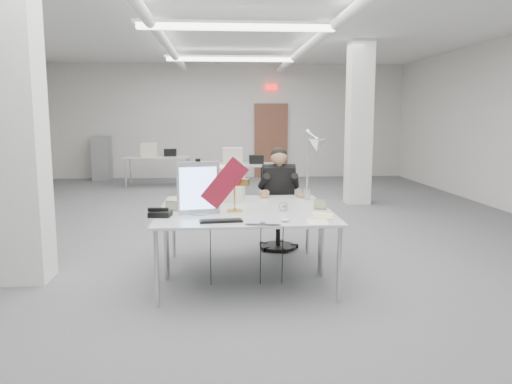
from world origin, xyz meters
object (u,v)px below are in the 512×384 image
architect_lamp (311,166)px  desk_main (247,218)px  office_chair (278,212)px  monitor (198,188)px  seated_person (279,182)px  bankers_lamp (235,197)px  laptop (263,224)px  desk_phone (160,214)px  beige_monitor (226,183)px

architect_lamp → desk_main: bearing=-113.2°
office_chair → monitor: 1.77m
seated_person → bankers_lamp: bearing=-118.7°
monitor → architect_lamp: bearing=12.4°
desk_main → monitor: (-0.48, 0.18, 0.28)m
seated_person → laptop: size_ratio=2.55×
office_chair → desk_phone: office_chair is taller
seated_person → architect_lamp: 0.87m
office_chair → seated_person: size_ratio=1.19×
seated_person → desk_phone: (-1.34, -1.44, -0.12)m
seated_person → architect_lamp: (0.28, -0.77, 0.28)m
monitor → architect_lamp: (1.25, 0.57, 0.16)m
architect_lamp → monitor: bearing=-132.9°
seated_person → architect_lamp: size_ratio=0.97×
beige_monitor → architect_lamp: size_ratio=0.49×
seated_person → office_chair: bearing=87.8°
desk_main → seated_person: (0.49, 1.52, 0.16)m
laptop → beige_monitor: size_ratio=0.78×
office_chair → architect_lamp: (0.28, -0.82, 0.69)m
architect_lamp → office_chair: bearing=131.3°
desk_phone → beige_monitor: beige_monitor is taller
office_chair → laptop: size_ratio=3.04×
laptop → desk_phone: desk_phone is taller
desk_main → office_chair: office_chair is taller
desk_main → architect_lamp: size_ratio=2.10×
monitor → desk_phone: monitor is taller
office_chair → monitor: monitor is taller
office_chair → beige_monitor: size_ratio=2.36×
office_chair → bankers_lamp: 1.46m
laptop → desk_phone: bearing=162.1°
office_chair → seated_person: seated_person is taller
beige_monitor → monitor: bearing=-101.3°
seated_person → desk_phone: size_ratio=3.97×
monitor → bankers_lamp: size_ratio=1.75×
desk_main → desk_phone: 0.85m
bankers_lamp → desk_phone: (-0.74, -0.23, -0.13)m
desk_main → desk_phone: bearing=174.4°
desk_main → office_chair: (0.49, 1.57, -0.24)m
monitor → laptop: monitor is taller
bankers_lamp → seated_person: bearing=80.2°
desk_main → architect_lamp: (0.77, 0.75, 0.44)m
monitor → desk_phone: 0.45m
office_chair → laptop: office_chair is taller
office_chair → laptop: (-0.37, -1.98, 0.27)m
beige_monitor → architect_lamp: 1.02m
office_chair → bankers_lamp: size_ratio=3.27×
desk_main → monitor: 0.58m
monitor → beige_monitor: bearing=59.0°
monitor → desk_phone: size_ratio=2.53×
laptop → desk_phone: size_ratio=1.56×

